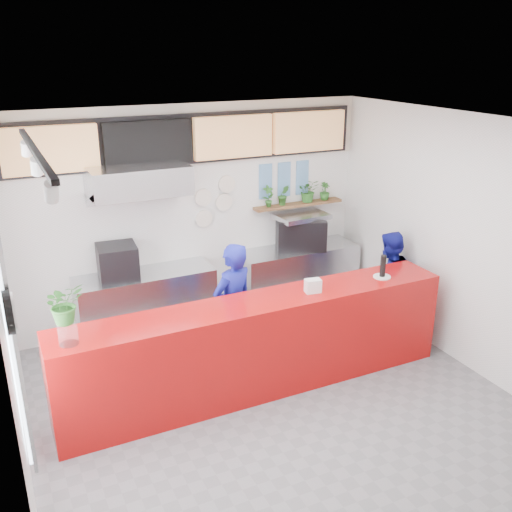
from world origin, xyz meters
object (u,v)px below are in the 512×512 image
object	(u,v)px
staff_center	(233,308)
pepper_mill	(383,266)
espresso_machine	(301,233)
panini_oven	(118,262)
staff_right	(387,282)
service_counter	(260,346)

from	to	relation	value
staff_center	pepper_mill	xyz separation A→B (m)	(1.68, -0.58, 0.45)
espresso_machine	panini_oven	bearing A→B (deg)	-158.14
espresso_machine	staff_right	size ratio (longest dim) A/B	0.49
espresso_machine	staff_right	bearing A→B (deg)	-40.41
panini_oven	pepper_mill	size ratio (longest dim) A/B	1.83
service_counter	staff_right	distance (m)	2.26
service_counter	panini_oven	size ratio (longest dim) A/B	9.36
espresso_machine	staff_right	distance (m)	1.46
panini_oven	staff_center	distance (m)	1.66
panini_oven	staff_right	world-z (taller)	staff_right
espresso_machine	pepper_mill	bearing A→B (deg)	-66.06
service_counter	staff_center	xyz separation A→B (m)	(-0.08, 0.55, 0.25)
espresso_machine	service_counter	bearing A→B (deg)	-108.61
panini_oven	staff_right	bearing A→B (deg)	-15.77
service_counter	staff_center	size ratio (longest dim) A/B	2.82
staff_center	pepper_mill	distance (m)	1.84
espresso_machine	pepper_mill	distance (m)	1.84
staff_right	panini_oven	bearing A→B (deg)	-46.84
staff_center	staff_right	distance (m)	2.27
service_counter	pepper_mill	world-z (taller)	pepper_mill
panini_oven	espresso_machine	distance (m)	2.66
panini_oven	staff_center	bearing A→B (deg)	-45.49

